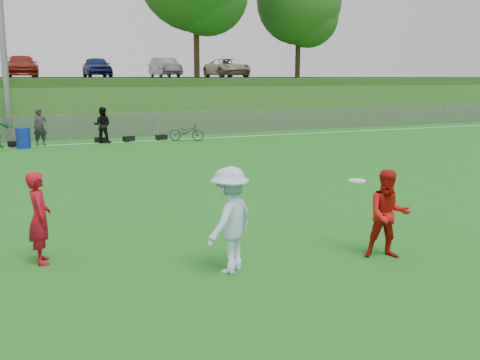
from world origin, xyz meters
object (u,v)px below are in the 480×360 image
frisbee (357,181)px  bicycle (186,132)px  player_blue (230,220)px  recycling_bin (23,138)px  player_red_left (39,218)px  player_red_center (388,214)px

frisbee → bicycle: 17.60m
frisbee → bicycle: frisbee is taller
player_blue → frisbee: size_ratio=5.59×
recycling_bin → frisbee: bearing=-73.8°
player_red_left → bicycle: player_red_left is taller
player_red_left → player_blue: (2.75, -1.63, 0.07)m
player_red_left → frisbee: size_ratio=5.11×
player_red_center → bicycle: (2.04, 17.93, -0.32)m
player_red_left → frisbee: (5.20, -1.55, 0.50)m
recycling_bin → bicycle: (7.44, -0.15, -0.00)m
bicycle → player_red_left: bearing=-177.0°
frisbee → recycling_bin: 18.32m
player_red_left → frisbee: 5.45m
recycling_bin → bicycle: bearing=-1.2°
recycling_bin → player_red_left: bearing=-90.4°
player_red_left → player_blue: player_blue is taller
player_red_left → recycling_bin: (0.11, 16.03, -0.32)m
player_red_center → bicycle: bearing=108.0°
bicycle → frisbee: bearing=-159.3°
recycling_bin → player_blue: bearing=-81.5°
player_red_left → player_red_center: bearing=-111.9°
player_red_center → bicycle: size_ratio=0.89×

